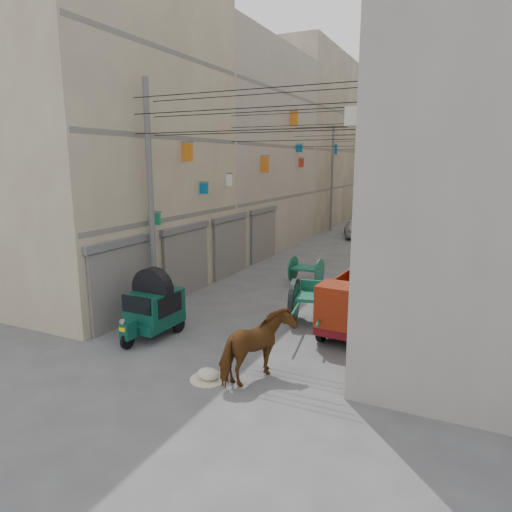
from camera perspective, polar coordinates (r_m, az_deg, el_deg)
The scene contains 18 objects.
ground at distance 10.46m, azimuth -16.96°, elevation -19.44°, with size 140.00×140.00×0.00m, color #4C4B4E.
building_row_left at distance 43.05m, azimuth 6.12°, elevation 13.16°, with size 8.00×62.00×14.00m.
building_row_right at distance 40.67m, azimuth 28.41°, elevation 11.94°, with size 8.00×62.00×14.00m.
end_cap_building at distance 72.76m, azimuth 20.83°, elevation 11.90°, with size 22.00×10.00×13.00m, color #B1A48B.
shutters_left at distance 20.06m, azimuth -5.69°, elevation 0.64°, with size 0.18×14.40×2.88m.
signboards at distance 28.89m, azimuth 12.84°, elevation 7.67°, with size 8.22×40.52×5.67m.
ac_units at distance 14.54m, azimuth 15.66°, elevation 19.64°, with size 0.70×6.55×3.35m.
utility_poles at distance 24.34m, azimuth 10.49°, elevation 8.40°, with size 7.40×22.20×8.00m.
overhead_cables at distance 21.85m, azimuth 8.94°, elevation 15.36°, with size 7.40×22.52×1.12m.
auto_rickshaw at distance 14.51m, azimuth -12.72°, elevation -6.05°, with size 1.39×2.36×1.65m.
tonga_cart at distance 15.35m, azimuth 7.32°, elevation -5.63°, with size 1.77×3.45×1.49m.
mini_truck at distance 14.31m, azimuth 11.71°, elevation -6.62°, with size 1.65×3.36×1.85m.
second_cart at distance 20.41m, azimuth 6.30°, elevation -1.69°, with size 1.35×1.20×1.16m.
feed_sack at distance 11.77m, azimuth -5.99°, elevation -14.46°, with size 0.58×0.46×0.29m, color beige.
horse at distance 11.39m, azimuth 0.13°, elevation -11.32°, with size 0.94×2.06×1.74m, color maroon.
distant_car_white at distance 33.51m, azimuth 12.41°, elevation 3.46°, with size 1.58×3.94×1.34m, color silver.
distant_car_grey at distance 35.37m, azimuth 19.49°, elevation 3.29°, with size 1.18×3.37×1.11m, color #5B605F.
distant_car_green at distance 46.74m, azimuth 17.68°, elevation 5.37°, with size 1.69×4.15×1.20m, color #1E5A33.
Camera 1 is at (6.25, -6.49, 5.33)m, focal length 32.00 mm.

